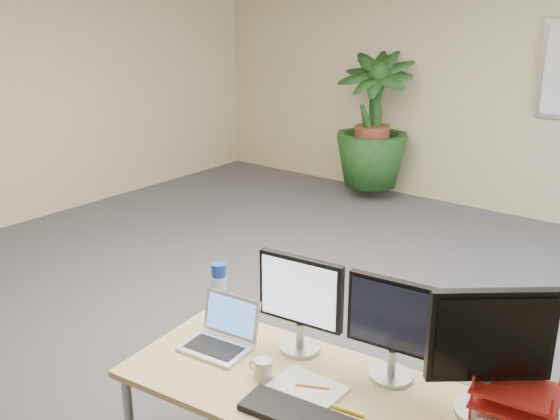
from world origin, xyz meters
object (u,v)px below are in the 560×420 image
Objects in this scene: floor_plant at (372,134)px; monitor_right at (394,323)px; desk at (327,406)px; laptop at (222,334)px; monitor_left at (300,298)px.

floor_plant reaches higher than monitor_right.
monitor_right is (0.20, 0.17, 0.39)m from desk.
floor_plant is (-2.23, 4.24, 0.24)m from desk.
floor_plant is 4.62m from laptop.
monitor_right is at bearing 17.53° from laptop.
monitor_left is at bearing -172.94° from monitor_right.
floor_plant is 3.30× the size of monitor_right.
laptop is at bearing -149.63° from monitor_left.
monitor_left is at bearing -64.20° from floor_plant.
monitor_right is (0.44, 0.05, -0.00)m from monitor_left.
monitor_right is (2.43, -4.07, 0.16)m from floor_plant.
monitor_left is at bearing 153.17° from desk.
floor_plant is at bearing 117.73° from desk.
desk is 3.86× the size of monitor_right.
monitor_left is at bearing 30.37° from laptop.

